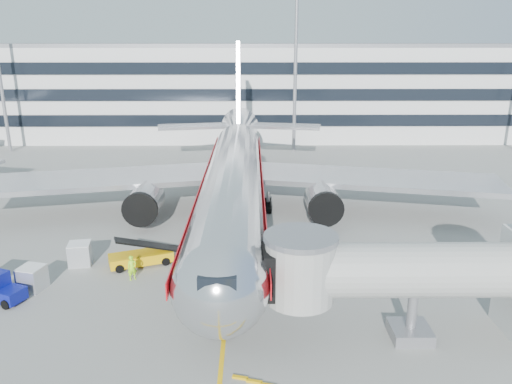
{
  "coord_description": "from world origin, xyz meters",
  "views": [
    {
      "loc": [
        1.6,
        -32.48,
        16.09
      ],
      "look_at": [
        1.96,
        7.21,
        4.0
      ],
      "focal_mm": 35.0,
      "sensor_mm": 36.0,
      "label": 1
    }
  ],
  "objects_px": {
    "baggage_tug": "(2,289)",
    "ramp_worker": "(132,268)",
    "main_jet": "(234,175)",
    "belt_loader": "(141,257)",
    "cargo_container_left": "(80,254)",
    "cargo_container_front": "(32,278)"
  },
  "relations": [
    {
      "from": "main_jet",
      "to": "cargo_container_left",
      "type": "bearing_deg",
      "value": -138.79
    },
    {
      "from": "baggage_tug",
      "to": "ramp_worker",
      "type": "bearing_deg",
      "value": 21.13
    },
    {
      "from": "cargo_container_front",
      "to": "ramp_worker",
      "type": "xyz_separation_m",
      "value": [
        6.41,
        1.35,
        0.08
      ]
    },
    {
      "from": "cargo_container_front",
      "to": "main_jet",
      "type": "bearing_deg",
      "value": 46.22
    },
    {
      "from": "main_jet",
      "to": "belt_loader",
      "type": "distance_m",
      "value": 12.55
    },
    {
      "from": "ramp_worker",
      "to": "belt_loader",
      "type": "bearing_deg",
      "value": 59.31
    },
    {
      "from": "cargo_container_left",
      "to": "cargo_container_front",
      "type": "bearing_deg",
      "value": -116.36
    },
    {
      "from": "baggage_tug",
      "to": "belt_loader",
      "type": "bearing_deg",
      "value": 34.66
    },
    {
      "from": "main_jet",
      "to": "belt_loader",
      "type": "height_order",
      "value": "main_jet"
    },
    {
      "from": "main_jet",
      "to": "baggage_tug",
      "type": "height_order",
      "value": "main_jet"
    },
    {
      "from": "belt_loader",
      "to": "ramp_worker",
      "type": "xyz_separation_m",
      "value": [
        -0.1,
        -2.4,
        0.23
      ]
    },
    {
      "from": "belt_loader",
      "to": "cargo_container_front",
      "type": "relative_size",
      "value": 2.67
    },
    {
      "from": "belt_loader",
      "to": "cargo_container_front",
      "type": "distance_m",
      "value": 7.51
    },
    {
      "from": "baggage_tug",
      "to": "cargo_container_front",
      "type": "xyz_separation_m",
      "value": [
        1.24,
        1.61,
        -0.01
      ]
    },
    {
      "from": "cargo_container_left",
      "to": "baggage_tug",
      "type": "bearing_deg",
      "value": -119.97
    },
    {
      "from": "cargo_container_front",
      "to": "belt_loader",
      "type": "bearing_deg",
      "value": 29.94
    },
    {
      "from": "belt_loader",
      "to": "cargo_container_left",
      "type": "distance_m",
      "value": 4.58
    },
    {
      "from": "baggage_tug",
      "to": "cargo_container_left",
      "type": "bearing_deg",
      "value": 60.03
    },
    {
      "from": "main_jet",
      "to": "ramp_worker",
      "type": "height_order",
      "value": "main_jet"
    },
    {
      "from": "cargo_container_left",
      "to": "cargo_container_front",
      "type": "height_order",
      "value": "cargo_container_left"
    },
    {
      "from": "main_jet",
      "to": "ramp_worker",
      "type": "relative_size",
      "value": 28.55
    },
    {
      "from": "cargo_container_left",
      "to": "ramp_worker",
      "type": "distance_m",
      "value": 5.15
    }
  ]
}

